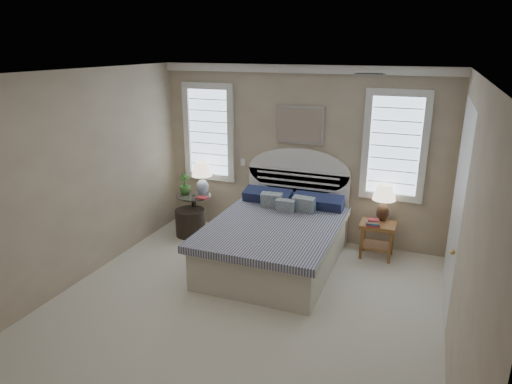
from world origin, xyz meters
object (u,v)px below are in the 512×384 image
at_px(bed, 277,237).
at_px(lamp_right, 384,198).
at_px(side_table_left, 194,209).
at_px(lamp_left, 202,175).
at_px(floor_pot, 190,222).
at_px(nightstand_right, 378,232).

height_order(bed, lamp_right, bed).
bearing_deg(side_table_left, lamp_left, 45.44).
xyz_separation_m(lamp_left, lamp_right, (2.87, 0.14, -0.10)).
bearing_deg(floor_pot, lamp_right, 8.13).
height_order(floor_pot, lamp_left, lamp_left).
distance_m(side_table_left, lamp_right, 3.03).
relative_size(side_table_left, lamp_left, 1.16).
height_order(side_table_left, lamp_right, lamp_right).
xyz_separation_m(bed, lamp_right, (1.33, 0.84, 0.48)).
xyz_separation_m(side_table_left, nightstand_right, (2.95, 0.10, -0.00)).
distance_m(side_table_left, floor_pot, 0.24).
height_order(floor_pot, lamp_right, lamp_right).
relative_size(bed, floor_pot, 4.76).
bearing_deg(bed, side_table_left, 160.26).
bearing_deg(side_table_left, lamp_right, 4.79).
xyz_separation_m(side_table_left, lamp_right, (2.98, 0.25, 0.48)).
xyz_separation_m(nightstand_right, floor_pot, (-2.93, -0.27, -0.17)).
relative_size(bed, lamp_left, 4.19).
bearing_deg(nightstand_right, lamp_right, 77.80).
distance_m(side_table_left, nightstand_right, 2.95).
height_order(bed, floor_pot, bed).
bearing_deg(lamp_right, bed, -147.70).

